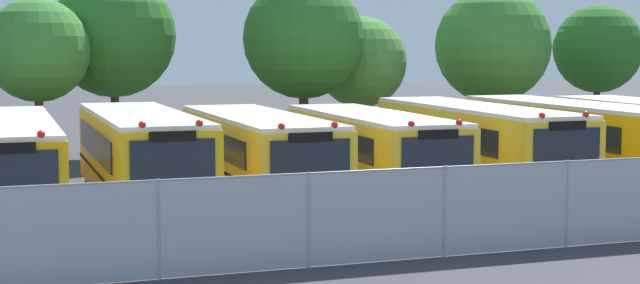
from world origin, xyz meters
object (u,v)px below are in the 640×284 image
(tree_4, at_px, (360,62))
(tree_5, at_px, (495,42))
(school_bus_2, at_px, (257,152))
(tree_3, at_px, (302,37))
(school_bus_5, at_px, (576,139))
(tree_2, at_px, (111,37))
(school_bus_0, at_px, (7,161))
(tree_1, at_px, (36,52))
(tree_6, at_px, (594,49))
(school_bus_1, at_px, (141,155))
(school_bus_4, at_px, (475,142))
(school_bus_3, at_px, (370,149))

(tree_4, bearing_deg, tree_5, -5.35)
(school_bus_2, xyz_separation_m, tree_3, (4.52, 9.68, 3.42))
(school_bus_5, height_order, tree_3, tree_3)
(school_bus_5, xyz_separation_m, tree_3, (-6.16, 9.92, 3.35))
(tree_4, bearing_deg, school_bus_5, -74.69)
(tree_3, bearing_deg, tree_2, 166.84)
(school_bus_5, distance_m, tree_4, 11.99)
(school_bus_0, relative_size, tree_1, 1.81)
(tree_2, distance_m, tree_5, 16.51)
(tree_3, distance_m, tree_4, 3.52)
(school_bus_5, height_order, tree_6, tree_6)
(school_bus_1, distance_m, school_bus_5, 14.10)
(school_bus_0, distance_m, school_bus_4, 13.97)
(tree_1, distance_m, tree_6, 25.35)
(school_bus_0, distance_m, tree_1, 10.12)
(school_bus_3, xyz_separation_m, tree_6, (16.14, 11.84, 2.95))
(tree_4, relative_size, tree_5, 0.81)
(school_bus_0, relative_size, tree_2, 1.54)
(tree_1, height_order, tree_3, tree_3)
(school_bus_2, bearing_deg, school_bus_3, 175.56)
(school_bus_0, bearing_deg, school_bus_1, 176.44)
(school_bus_0, relative_size, school_bus_5, 1.03)
(tree_3, relative_size, tree_5, 1.02)
(tree_4, bearing_deg, school_bus_2, -124.30)
(school_bus_2, distance_m, school_bus_3, 3.46)
(tree_1, distance_m, tree_4, 13.36)
(school_bus_3, distance_m, tree_5, 15.25)
(tree_1, xyz_separation_m, tree_6, (25.27, 2.02, 0.08))
(school_bus_4, bearing_deg, tree_4, -91.76)
(school_bus_4, xyz_separation_m, tree_6, (12.55, 11.70, 2.87))
(school_bus_3, xyz_separation_m, tree_1, (-9.13, 9.82, 2.87))
(school_bus_0, relative_size, tree_5, 1.60)
(school_bus_0, xyz_separation_m, tree_2, (4.17, 11.46, 3.41))
(school_bus_0, bearing_deg, school_bus_4, -179.92)
(tree_3, xyz_separation_m, tree_5, (9.21, 0.85, -0.18))
(school_bus_3, relative_size, tree_6, 1.51)
(school_bus_5, distance_m, tree_5, 11.63)
(tree_1, xyz_separation_m, tree_5, (19.41, 0.97, 0.38))
(school_bus_3, xyz_separation_m, tree_4, (4.12, 11.37, 2.41))
(school_bus_1, xyz_separation_m, tree_6, (23.01, 11.89, 2.86))
(tree_2, relative_size, tree_5, 1.04)
(school_bus_1, relative_size, tree_2, 1.37)
(school_bus_4, xyz_separation_m, tree_1, (-12.72, 9.68, 2.79))
(tree_1, xyz_separation_m, tree_4, (13.26, 1.54, -0.46))
(tree_1, distance_m, tree_3, 10.22)
(school_bus_4, relative_size, tree_5, 1.52)
(school_bus_1, relative_size, school_bus_3, 1.04)
(school_bus_5, relative_size, tree_4, 1.91)
(tree_6, bearing_deg, school_bus_4, -137.02)
(school_bus_1, distance_m, school_bus_3, 6.87)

